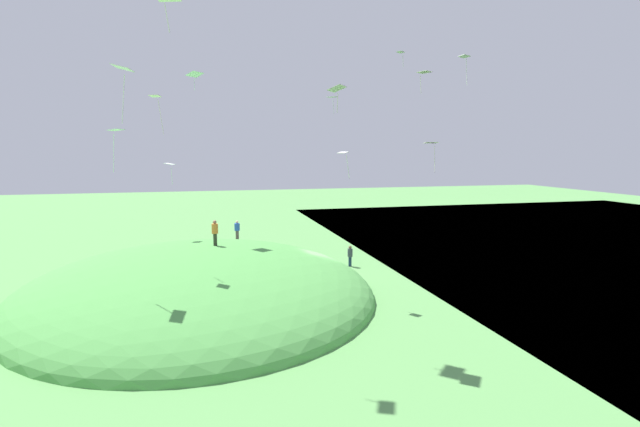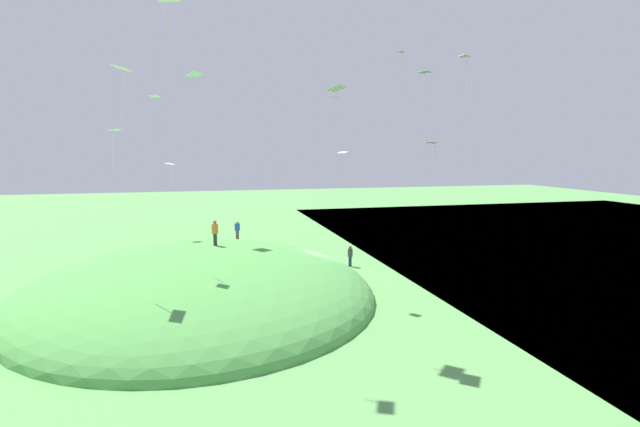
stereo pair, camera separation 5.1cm
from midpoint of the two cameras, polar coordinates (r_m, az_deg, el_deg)
name	(u,v)px [view 2 (the right image)]	position (r m, az deg, el deg)	size (l,w,h in m)	color
ground_plane	(323,277)	(34.78, 0.38, -7.76)	(160.00, 160.00, 0.00)	#57954D
grass_hill	(199,294)	(31.81, -14.48, -9.48)	(22.45, 24.94, 5.67)	#4F9B47
person_on_hilltop	(215,230)	(32.78, -12.62, -1.93)	(0.48, 0.48, 1.75)	#2F3525
person_near_shore	(237,228)	(39.59, -10.00, -1.72)	(0.55, 0.55, 1.57)	brown
person_with_child	(350,253)	(37.79, 3.72, -4.87)	(0.43, 0.43, 1.70)	#1B2E48
kite_1	(337,89)	(22.72, 2.09, 14.88)	(1.12, 1.18, 1.27)	silver
kite_2	(465,59)	(28.97, 17.22, 17.50)	(0.50, 0.67, 1.67)	white
kite_4	(431,145)	(36.19, 13.43, 8.16)	(1.06, 0.81, 2.24)	white
kite_5	(115,133)	(25.50, -23.56, 8.92)	(0.80, 0.95, 2.15)	white
kite_6	(156,101)	(28.76, -19.23, 12.77)	(0.76, 0.70, 2.18)	white
kite_7	(122,72)	(20.22, -22.85, 15.62)	(0.78, 1.03, 2.19)	white
kite_8	(401,53)	(36.37, 9.85, 18.67)	(0.76, 0.74, 1.08)	silver
kite_10	(344,155)	(28.99, 2.96, 7.09)	(0.73, 0.75, 1.65)	white
kite_11	(170,165)	(37.32, -17.73, 5.64)	(0.83, 1.03, 1.61)	white
kite_12	(195,75)	(37.14, -14.93, 16.01)	(1.38, 1.41, 1.31)	white
kite_14	(424,73)	(36.18, 12.58, 16.34)	(1.01, 1.16, 1.55)	silver
kite_15	(333,98)	(38.44, 1.58, 13.88)	(1.01, 0.97, 1.36)	white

